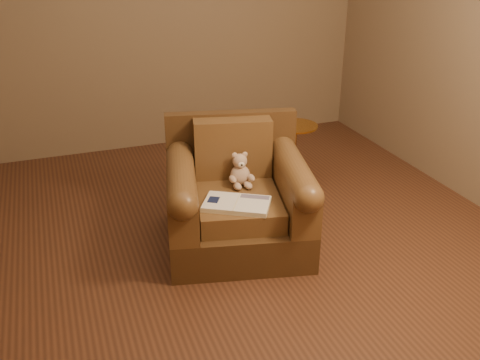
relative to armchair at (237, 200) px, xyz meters
name	(u,v)px	position (x,y,z in m)	size (l,w,h in m)	color
floor	(231,238)	(-0.03, 0.04, -0.32)	(4.00, 4.00, 0.00)	#512D1B
armchair	(237,200)	(0.00, 0.00, 0.00)	(1.09, 1.06, 0.83)	#492F18
teddy_bear	(240,173)	(0.05, 0.07, 0.16)	(0.17, 0.19, 0.24)	tan
guidebook	(237,204)	(-0.08, -0.22, 0.09)	(0.48, 0.42, 0.03)	beige
side_table	(294,152)	(0.79, 0.75, -0.04)	(0.37, 0.37, 0.52)	gold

